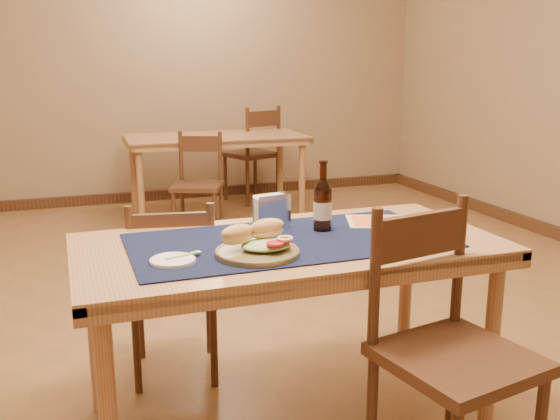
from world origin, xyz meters
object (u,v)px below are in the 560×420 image
object	(u,v)px
back_table	(216,144)
beer_bottle	(323,205)
main_table	(289,262)
chair_main_far	(173,286)
sandwich_plate	(259,246)
napkin_holder	(272,213)
chair_main_near	(448,347)

from	to	relation	value
back_table	beer_bottle	bearing A→B (deg)	-96.53
back_table	main_table	bearing A→B (deg)	-99.25
back_table	chair_main_far	distance (m)	3.09
main_table	sandwich_plate	size ratio (longest dim) A/B	5.36
main_table	back_table	xyz separation A→B (m)	(0.56, 3.44, 0.00)
main_table	chair_main_far	size ratio (longest dim) A/B	1.90
beer_bottle	napkin_holder	xyz separation A→B (m)	(-0.18, 0.09, -0.04)
sandwich_plate	beer_bottle	xyz separation A→B (m)	(0.34, 0.22, 0.07)
back_table	napkin_holder	world-z (taller)	napkin_holder
back_table	beer_bottle	world-z (taller)	beer_bottle
chair_main_far	beer_bottle	distance (m)	0.80
main_table	sandwich_plate	distance (m)	0.24
back_table	sandwich_plate	size ratio (longest dim) A/B	5.48
sandwich_plate	beer_bottle	bearing A→B (deg)	33.07
sandwich_plate	beer_bottle	distance (m)	0.41
sandwich_plate	napkin_holder	distance (m)	0.35
main_table	napkin_holder	bearing A→B (deg)	92.32
sandwich_plate	napkin_holder	size ratio (longest dim) A/B	1.78
back_table	napkin_holder	bearing A→B (deg)	-99.87
chair_main_near	sandwich_plate	distance (m)	0.72
beer_bottle	napkin_holder	bearing A→B (deg)	153.80
chair_main_near	sandwich_plate	size ratio (longest dim) A/B	3.23
chair_main_near	napkin_holder	world-z (taller)	chair_main_near
napkin_holder	chair_main_far	bearing A→B (deg)	137.78
main_table	chair_main_near	size ratio (longest dim) A/B	1.66
main_table	chair_main_near	world-z (taller)	chair_main_near
chair_main_near	napkin_holder	xyz separation A→B (m)	(-0.37, 0.72, 0.32)
chair_main_far	back_table	bearing A→B (deg)	72.53
main_table	chair_main_far	xyz separation A→B (m)	(-0.36, 0.50, -0.23)
chair_main_far	chair_main_near	xyz separation A→B (m)	(0.73, -1.04, 0.06)
chair_main_near	beer_bottle	distance (m)	0.75
beer_bottle	chair_main_far	bearing A→B (deg)	142.53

